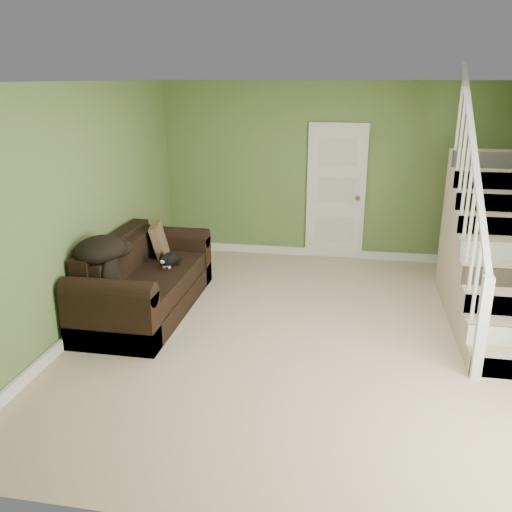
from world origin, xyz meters
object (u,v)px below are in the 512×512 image
at_px(sofa, 143,283).
at_px(cat, 169,260).
at_px(banana, 146,291).
at_px(side_table, 151,262).

relative_size(sofa, cat, 4.92).
xyz_separation_m(sofa, banana, (0.29, -0.61, 0.17)).
distance_m(sofa, banana, 0.70).
height_order(side_table, cat, side_table).
xyz_separation_m(side_table, cat, (0.47, -0.60, 0.26)).
height_order(cat, banana, cat).
relative_size(side_table, cat, 1.79).
distance_m(cat, banana, 0.86).
bearing_deg(banana, side_table, 76.04).
xyz_separation_m(sofa, cat, (0.25, 0.24, 0.23)).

